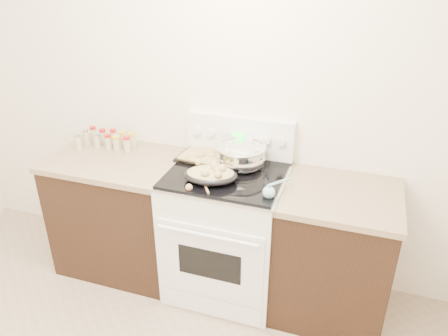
% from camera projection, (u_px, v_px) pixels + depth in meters
% --- Properties ---
extents(counter_left, '(0.93, 0.67, 0.92)m').
position_uv_depth(counter_left, '(122.00, 212.00, 3.29)').
color(counter_left, black).
rests_on(counter_left, ground).
extents(counter_right, '(0.73, 0.67, 0.92)m').
position_uv_depth(counter_right, '(333.00, 253.00, 2.85)').
color(counter_right, black).
rests_on(counter_right, ground).
extents(kitchen_range, '(0.78, 0.73, 1.22)m').
position_uv_depth(kitchen_range, '(226.00, 230.00, 3.04)').
color(kitchen_range, white).
rests_on(kitchen_range, ground).
extents(mixing_bowl, '(0.41, 0.41, 0.19)m').
position_uv_depth(mixing_bowl, '(241.00, 156.00, 2.87)').
color(mixing_bowl, silver).
rests_on(mixing_bowl, kitchen_range).
extents(roasting_pan, '(0.38, 0.30, 0.12)m').
position_uv_depth(roasting_pan, '(211.00, 174.00, 2.70)').
color(roasting_pan, black).
rests_on(roasting_pan, kitchen_range).
extents(baking_sheet, '(0.41, 0.31, 0.06)m').
position_uv_depth(baking_sheet, '(208.00, 157.00, 2.99)').
color(baking_sheet, black).
rests_on(baking_sheet, kitchen_range).
extents(wooden_spoon, '(0.16, 0.24, 0.04)m').
position_uv_depth(wooden_spoon, '(195.00, 185.00, 2.65)').
color(wooden_spoon, tan).
rests_on(wooden_spoon, kitchen_range).
extents(blue_ladle, '(0.13, 0.25, 0.09)m').
position_uv_depth(blue_ladle, '(270.00, 191.00, 2.55)').
color(blue_ladle, '#8AC3CE').
rests_on(blue_ladle, kitchen_range).
extents(spice_jars, '(0.40, 0.24, 0.13)m').
position_uv_depth(spice_jars, '(108.00, 140.00, 3.22)').
color(spice_jars, '#BFB28C').
rests_on(spice_jars, counter_left).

